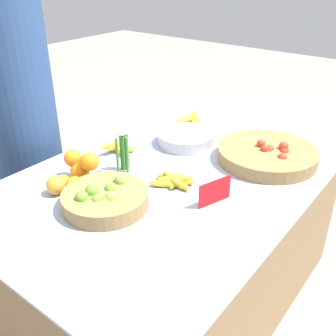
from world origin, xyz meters
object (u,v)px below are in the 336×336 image
tomato_basket (267,154)px  price_sign (215,192)px  lime_bowl (105,198)px  metal_bowl (186,138)px  vendor_person (24,129)px

tomato_basket → price_sign: size_ratio=3.13×
lime_bowl → tomato_basket: 0.82m
lime_bowl → metal_bowl: 0.68m
price_sign → tomato_basket: bearing=17.8°
tomato_basket → price_sign: price_sign is taller
metal_bowl → price_sign: size_ratio=1.96×
tomato_basket → price_sign: bearing=179.5°
tomato_basket → vendor_person: size_ratio=0.29×
price_sign → vendor_person: size_ratio=0.09×
lime_bowl → metal_bowl: lime_bowl is taller
metal_bowl → vendor_person: bearing=123.8°
metal_bowl → vendor_person: vendor_person is taller
vendor_person → tomato_basket: bearing=-63.8°
price_sign → lime_bowl: bearing=149.1°
lime_bowl → vendor_person: (0.19, 0.80, 0.02)m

